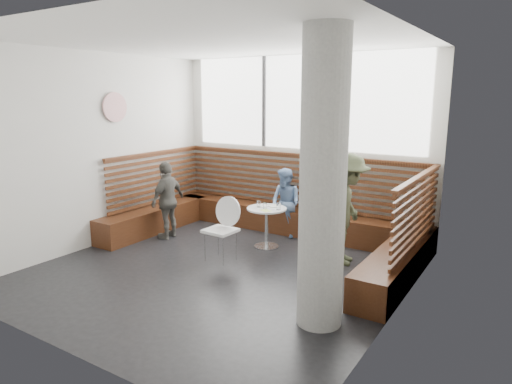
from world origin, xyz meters
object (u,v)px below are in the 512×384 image
Objects in this scene: cafe_table at (267,219)px; adult_man at (347,209)px; concrete_column at (323,183)px; child_back at (286,203)px; child_left at (168,200)px; cafe_chair at (223,223)px.

adult_man is (1.39, 0.02, 0.35)m from cafe_table.
concrete_column is 2.13m from adult_man.
concrete_column is 2.58× the size of child_back.
child_left is at bearing 88.19° from adult_man.
concrete_column is at bearing -24.18° from cafe_chair.
adult_man is at bearing 1.02° from cafe_table.
child_left is (-1.48, 0.36, 0.11)m from cafe_chair.
cafe_table is at bearing 133.89° from concrete_column.
concrete_column reaches higher than cafe_table.
cafe_chair is at bearing 72.18° from child_left.
concrete_column reaches higher than child_back.
concrete_column is 2.34× the size of child_left.
adult_man reaches higher than cafe_table.
concrete_column reaches higher than cafe_chair.
adult_man is 3.18m from child_left.
concrete_column is 4.72× the size of cafe_table.
cafe_chair is 0.71× the size of child_left.
child_back is at bearing 91.27° from cafe_table.
child_back is 0.91× the size of child_left.
child_back is (-0.02, 0.68, 0.13)m from cafe_table.
adult_man is (-0.45, 1.93, -0.76)m from concrete_column.
child_back is (-1.40, 0.65, -0.22)m from adult_man.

